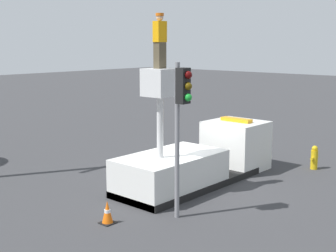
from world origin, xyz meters
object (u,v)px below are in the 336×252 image
object	(u,v)px
bucket_truck	(199,160)
worker	(160,41)
fire_hydrant	(314,158)
traffic_light_pole	(181,109)
traffic_cone_rear	(107,213)

from	to	relation	value
bucket_truck	worker	world-z (taller)	worker
worker	fire_hydrant	world-z (taller)	worker
traffic_light_pole	fire_hydrant	xyz separation A→B (m)	(7.79, -0.53, -2.75)
bucket_truck	fire_hydrant	distance (m)	5.12
worker	traffic_light_pole	bearing A→B (deg)	-121.87
worker	traffic_light_pole	world-z (taller)	worker
worker	traffic_light_pole	size ratio (longest dim) A/B	0.38
fire_hydrant	traffic_cone_rear	xyz separation A→B (m)	(-9.47, 1.84, -0.16)
worker	fire_hydrant	distance (m)	8.45
worker	traffic_cone_rear	bearing A→B (deg)	-168.23
traffic_cone_rear	fire_hydrant	bearing A→B (deg)	-11.01
bucket_truck	fire_hydrant	world-z (taller)	bucket_truck
bucket_truck	fire_hydrant	xyz separation A→B (m)	(4.49, -2.44, -0.34)
traffic_light_pole	fire_hydrant	bearing A→B (deg)	-3.87
worker	traffic_cone_rear	size ratio (longest dim) A/B	2.61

